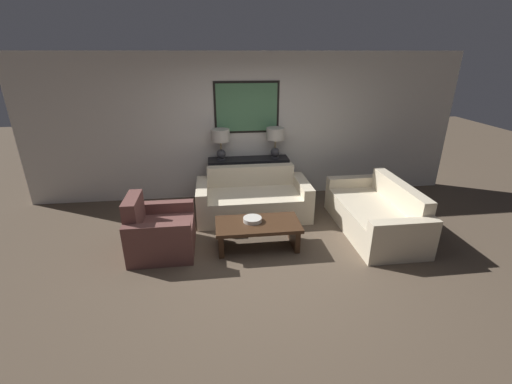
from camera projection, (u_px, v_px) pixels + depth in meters
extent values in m
plane|color=brown|center=(265.00, 258.00, 4.71)|extent=(20.00, 20.00, 0.00)
cube|color=beige|center=(247.00, 128.00, 6.35)|extent=(8.03, 0.10, 2.65)
cube|color=black|center=(247.00, 107.00, 6.16)|extent=(1.18, 0.01, 0.92)
cube|color=#4C7F56|center=(247.00, 108.00, 6.15)|extent=(1.10, 0.02, 0.84)
cube|color=black|center=(249.00, 179.00, 6.46)|extent=(1.48, 0.37, 0.80)
cylinder|color=#333338|center=(221.00, 159.00, 6.24)|extent=(0.14, 0.14, 0.02)
sphere|color=#333338|center=(221.00, 154.00, 6.21)|extent=(0.17, 0.17, 0.17)
cylinder|color=#8C7A51|center=(221.00, 145.00, 6.15)|extent=(0.02, 0.02, 0.15)
cylinder|color=#B2ADA3|center=(220.00, 135.00, 6.08)|extent=(0.33, 0.33, 0.21)
cylinder|color=#333338|center=(275.00, 157.00, 6.36)|extent=(0.14, 0.14, 0.02)
sphere|color=#333338|center=(275.00, 152.00, 6.32)|extent=(0.17, 0.17, 0.17)
cylinder|color=#8C7A51|center=(275.00, 143.00, 6.26)|extent=(0.02, 0.02, 0.15)
cylinder|color=#B2ADA3|center=(275.00, 134.00, 6.19)|extent=(0.33, 0.33, 0.21)
cube|color=beige|center=(254.00, 206.00, 5.77)|extent=(1.52, 0.76, 0.43)
cube|color=beige|center=(251.00, 186.00, 6.14)|extent=(1.52, 0.18, 0.78)
cube|color=beige|center=(203.00, 202.00, 5.72)|extent=(0.18, 0.94, 0.60)
cube|color=beige|center=(302.00, 197.00, 5.92)|extent=(0.18, 0.94, 0.60)
cube|color=beige|center=(367.00, 218.00, 5.35)|extent=(0.76, 1.52, 0.43)
cube|color=beige|center=(397.00, 207.00, 5.34)|extent=(0.18, 1.52, 0.78)
cube|color=beige|center=(352.00, 193.00, 6.11)|extent=(0.94, 0.18, 0.60)
cube|color=beige|center=(402.00, 241.00, 4.55)|extent=(0.94, 0.18, 0.60)
cube|color=#3D2616|center=(258.00, 224.00, 4.83)|extent=(1.19, 0.61, 0.05)
cube|color=#3D2616|center=(221.00, 239.00, 4.84)|extent=(0.07, 0.49, 0.34)
cube|color=#3D2616|center=(294.00, 234.00, 4.97)|extent=(0.07, 0.49, 0.34)
cylinder|color=beige|center=(252.00, 219.00, 4.86)|extent=(0.27, 0.27, 0.06)
cube|color=brown|center=(169.00, 237.00, 4.81)|extent=(0.68, 0.59, 0.44)
cube|color=brown|center=(136.00, 226.00, 4.68)|extent=(0.18, 0.59, 0.85)
cube|color=brown|center=(159.00, 246.00, 4.43)|extent=(0.86, 0.14, 0.60)
cube|color=brown|center=(165.00, 220.00, 5.10)|extent=(0.86, 0.14, 0.60)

